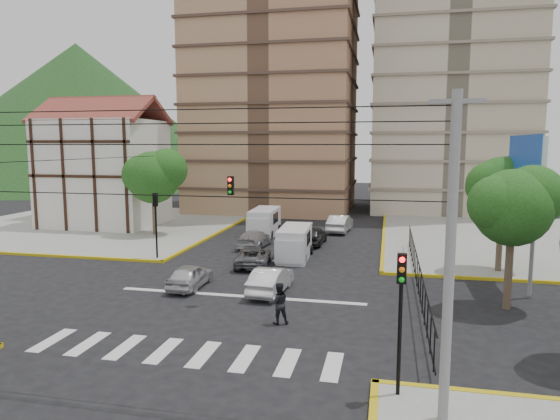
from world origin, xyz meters
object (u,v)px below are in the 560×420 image
(car_silver_front_left, at_px, (190,276))
(traffic_light_nw, at_px, (156,214))
(traffic_light_se, at_px, (401,301))
(pedestrian_crosswalk, at_px, (279,303))
(van_right_lane, at_px, (294,244))
(van_left_lane, at_px, (264,223))
(car_white_front_right, at_px, (271,280))

(car_silver_front_left, bearing_deg, traffic_light_nw, -50.69)
(traffic_light_se, height_order, pedestrian_crosswalk, traffic_light_se)
(van_right_lane, distance_m, car_silver_front_left, 8.96)
(van_right_lane, bearing_deg, car_silver_front_left, -121.52)
(van_left_lane, bearing_deg, traffic_light_nw, -116.85)
(traffic_light_se, relative_size, pedestrian_crosswalk, 2.40)
(car_silver_front_left, bearing_deg, car_white_front_right, 179.46)
(car_white_front_right, bearing_deg, traffic_light_se, 126.00)
(car_silver_front_left, xyz_separation_m, car_white_front_right, (4.53, -0.01, 0.04))
(traffic_light_nw, bearing_deg, van_left_lane, 65.21)
(traffic_light_nw, distance_m, car_silver_front_left, 7.79)
(pedestrian_crosswalk, bearing_deg, car_white_front_right, -95.84)
(van_left_lane, xyz_separation_m, car_white_front_right, (4.44, -16.11, -0.41))
(van_left_lane, height_order, car_white_front_right, van_left_lane)
(traffic_light_se, distance_m, pedestrian_crosswalk, 7.75)
(traffic_light_nw, relative_size, car_silver_front_left, 1.15)
(van_right_lane, bearing_deg, traffic_light_se, -72.58)
(traffic_light_nw, xyz_separation_m, van_left_lane, (4.81, 10.41, -2.01))
(car_white_front_right, bearing_deg, traffic_light_nw, -28.29)
(van_right_lane, relative_size, car_silver_front_left, 1.28)
(van_left_lane, bearing_deg, van_right_lane, -65.05)
(traffic_light_se, relative_size, car_silver_front_left, 1.15)
(pedestrian_crosswalk, bearing_deg, van_right_lane, -105.81)
(traffic_light_se, height_order, car_silver_front_left, traffic_light_se)
(traffic_light_nw, xyz_separation_m, car_silver_front_left, (4.73, -5.69, -2.46))
(van_right_lane, xyz_separation_m, car_white_front_right, (0.24, -7.87, -0.36))
(traffic_light_nw, relative_size, car_white_front_right, 1.05)
(traffic_light_nw, bearing_deg, car_silver_front_left, -50.27)
(car_silver_front_left, xyz_separation_m, pedestrian_crosswalk, (5.91, -4.38, 0.26))
(traffic_light_se, bearing_deg, car_white_front_right, 122.66)
(traffic_light_se, height_order, van_left_lane, traffic_light_se)
(van_right_lane, relative_size, van_left_lane, 0.96)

